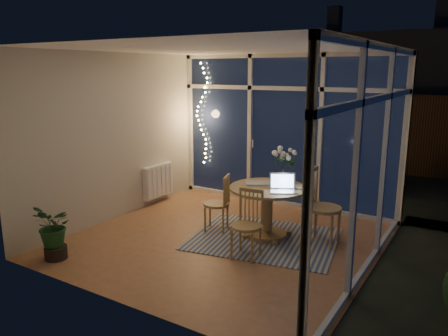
{
  "coord_description": "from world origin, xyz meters",
  "views": [
    {
      "loc": [
        3.02,
        -4.89,
        2.34
      ],
      "look_at": [
        -0.15,
        0.25,
        0.97
      ],
      "focal_mm": 35.0,
      "sensor_mm": 36.0,
      "label": 1
    }
  ],
  "objects_px": {
    "chair_left": "(216,203)",
    "chair_right": "(324,206)",
    "dining_table": "(268,212)",
    "chair_front": "(246,225)",
    "potted_plant": "(54,230)",
    "laptop": "(283,183)",
    "flower_vase": "(283,175)"
  },
  "relations": [
    {
      "from": "chair_right",
      "to": "chair_front",
      "type": "relative_size",
      "value": 1.2
    },
    {
      "from": "chair_left",
      "to": "potted_plant",
      "type": "xyz_separation_m",
      "value": [
        -1.19,
        -1.9,
        -0.05
      ]
    },
    {
      "from": "chair_front",
      "to": "laptop",
      "type": "distance_m",
      "value": 0.8
    },
    {
      "from": "dining_table",
      "to": "flower_vase",
      "type": "xyz_separation_m",
      "value": [
        0.06,
        0.35,
        0.48
      ]
    },
    {
      "from": "laptop",
      "to": "potted_plant",
      "type": "bearing_deg",
      "value": -167.93
    },
    {
      "from": "chair_right",
      "to": "potted_plant",
      "type": "distance_m",
      "value": 3.52
    },
    {
      "from": "dining_table",
      "to": "flower_vase",
      "type": "height_order",
      "value": "flower_vase"
    },
    {
      "from": "laptop",
      "to": "dining_table",
      "type": "bearing_deg",
      "value": 127.15
    },
    {
      "from": "chair_left",
      "to": "flower_vase",
      "type": "relative_size",
      "value": 4.09
    },
    {
      "from": "dining_table",
      "to": "potted_plant",
      "type": "distance_m",
      "value": 2.84
    },
    {
      "from": "chair_left",
      "to": "potted_plant",
      "type": "height_order",
      "value": "chair_left"
    },
    {
      "from": "chair_right",
      "to": "flower_vase",
      "type": "xyz_separation_m",
      "value": [
        -0.69,
        0.15,
        0.32
      ]
    },
    {
      "from": "laptop",
      "to": "potted_plant",
      "type": "xyz_separation_m",
      "value": [
        -2.22,
        -1.94,
        -0.49
      ]
    },
    {
      "from": "laptop",
      "to": "flower_vase",
      "type": "height_order",
      "value": "laptop"
    },
    {
      "from": "potted_plant",
      "to": "chair_left",
      "type": "bearing_deg",
      "value": 57.85
    },
    {
      "from": "chair_left",
      "to": "chair_right",
      "type": "height_order",
      "value": "chair_right"
    },
    {
      "from": "flower_vase",
      "to": "potted_plant",
      "type": "relative_size",
      "value": 0.28
    },
    {
      "from": "dining_table",
      "to": "chair_front",
      "type": "height_order",
      "value": "chair_front"
    },
    {
      "from": "laptop",
      "to": "chair_right",
      "type": "bearing_deg",
      "value": 4.8
    },
    {
      "from": "laptop",
      "to": "chair_front",
      "type": "bearing_deg",
      "value": -135.9
    },
    {
      "from": "dining_table",
      "to": "chair_right",
      "type": "height_order",
      "value": "chair_right"
    },
    {
      "from": "dining_table",
      "to": "flower_vase",
      "type": "bearing_deg",
      "value": 79.79
    },
    {
      "from": "dining_table",
      "to": "chair_left",
      "type": "relative_size",
      "value": 1.26
    },
    {
      "from": "flower_vase",
      "to": "potted_plant",
      "type": "height_order",
      "value": "flower_vase"
    },
    {
      "from": "flower_vase",
      "to": "chair_right",
      "type": "bearing_deg",
      "value": -12.7
    },
    {
      "from": "chair_front",
      "to": "dining_table",
      "type": "bearing_deg",
      "value": 89.74
    },
    {
      "from": "dining_table",
      "to": "chair_front",
      "type": "distance_m",
      "value": 0.78
    },
    {
      "from": "chair_left",
      "to": "potted_plant",
      "type": "relative_size",
      "value": 1.13
    },
    {
      "from": "laptop",
      "to": "flower_vase",
      "type": "distance_m",
      "value": 0.52
    },
    {
      "from": "chair_right",
      "to": "dining_table",
      "type": "bearing_deg",
      "value": 103.88
    },
    {
      "from": "chair_front",
      "to": "flower_vase",
      "type": "bearing_deg",
      "value": 84.71
    },
    {
      "from": "chair_front",
      "to": "flower_vase",
      "type": "relative_size",
      "value": 4.21
    }
  ]
}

